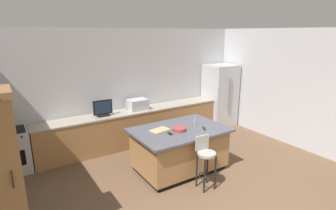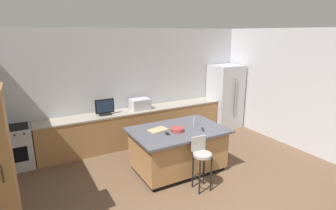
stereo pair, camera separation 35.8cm
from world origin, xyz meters
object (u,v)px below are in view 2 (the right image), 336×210
object	(u,v)px
bar_stool_center	(201,159)
tv_remote	(203,129)
microwave	(140,104)
tv_monitor	(105,108)
cell_phone	(167,134)
refrigerator	(225,96)
fruit_bowl	(177,130)
cutting_board	(158,130)
kitchen_island	(178,149)
range_oven	(13,148)

from	to	relation	value
bar_stool_center	tv_remote	distance (m)	0.77
microwave	tv_remote	xyz separation A→B (m)	(0.52, -2.03, -0.13)
tv_monitor	cell_phone	xyz separation A→B (m)	(0.71, -1.83, -0.18)
refrigerator	fruit_bowl	distance (m)	3.27
cutting_board	microwave	bearing A→B (deg)	79.36
microwave	cell_phone	size ratio (longest dim) A/B	3.20
tv_monitor	tv_remote	bearing A→B (deg)	-53.58
microwave	cell_phone	world-z (taller)	microwave
kitchen_island	fruit_bowl	size ratio (longest dim) A/B	7.03
kitchen_island	fruit_bowl	bearing A→B (deg)	-127.56
microwave	bar_stool_center	size ratio (longest dim) A/B	0.48
tv_remote	tv_monitor	bearing A→B (deg)	153.52
cell_phone	cutting_board	world-z (taller)	cutting_board
kitchen_island	tv_remote	bearing A→B (deg)	-32.45
kitchen_island	refrigerator	distance (m)	3.20
refrigerator	tv_monitor	size ratio (longest dim) A/B	4.18
bar_stool_center	cutting_board	xyz separation A→B (m)	(-0.39, 0.98, 0.31)
microwave	tv_monitor	size ratio (longest dim) A/B	1.06
tv_remote	cutting_board	distance (m)	0.92
cell_phone	cutting_board	xyz separation A→B (m)	(-0.07, 0.27, 0.01)
tv_remote	kitchen_island	bearing A→B (deg)	174.65
range_oven	tv_monitor	world-z (taller)	tv_monitor
tv_monitor	fruit_bowl	world-z (taller)	tv_monitor
tv_remote	bar_stool_center	bearing A→B (deg)	-100.56
refrigerator	bar_stool_center	size ratio (longest dim) A/B	1.89
fruit_bowl	cutting_board	bearing A→B (deg)	143.12
bar_stool_center	range_oven	bearing A→B (deg)	143.54
microwave	tv_monitor	xyz separation A→B (m)	(-0.94, -0.05, 0.04)
fruit_bowl	tv_remote	size ratio (longest dim) A/B	1.61
range_oven	tv_remote	size ratio (longest dim) A/B	5.47
fruit_bowl	refrigerator	bearing A→B (deg)	32.48
refrigerator	tv_remote	world-z (taller)	refrigerator
fruit_bowl	tv_remote	xyz separation A→B (m)	(0.50, -0.19, -0.03)
tv_monitor	range_oven	bearing A→B (deg)	178.56
tv_monitor	bar_stool_center	world-z (taller)	tv_monitor
refrigerator	tv_remote	distance (m)	2.98
range_oven	microwave	xyz separation A→B (m)	(2.96, 0.00, 0.58)
bar_stool_center	fruit_bowl	world-z (taller)	bar_stool_center
refrigerator	tv_monitor	distance (m)	3.72
microwave	tv_remote	distance (m)	2.10
bar_stool_center	refrigerator	bearing A→B (deg)	46.79
fruit_bowl	tv_remote	world-z (taller)	fruit_bowl
range_oven	bar_stool_center	bearing A→B (deg)	-40.34
kitchen_island	refrigerator	xyz separation A→B (m)	(2.69, 1.67, 0.48)
cell_phone	tv_monitor	bearing A→B (deg)	122.03
refrigerator	bar_stool_center	world-z (taller)	refrigerator
range_oven	bar_stool_center	world-z (taller)	bar_stool_center
kitchen_island	microwave	xyz separation A→B (m)	(-0.08, 1.76, 0.58)
fruit_bowl	tv_monitor	bearing A→B (deg)	118.16
microwave	cutting_board	world-z (taller)	microwave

